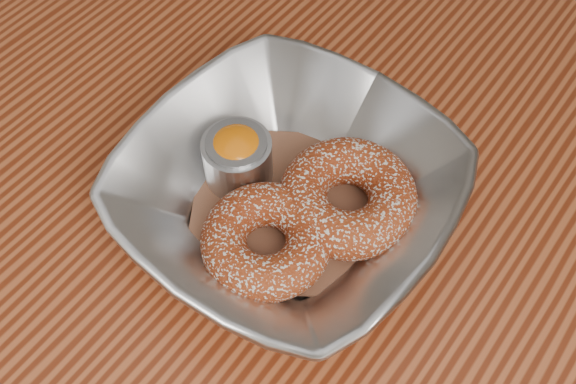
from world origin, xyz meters
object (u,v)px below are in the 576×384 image
Objects in this scene: table at (372,292)px; donut_front at (266,241)px; serving_bowl at (288,193)px; ramekin at (238,157)px; donut_back at (348,197)px.

table is 12.83× the size of donut_front.
ramekin is at bearing 178.92° from serving_bowl.
donut_back reaches higher than table.
donut_front is 1.77× the size of ramekin.
serving_bowl reaches higher than donut_front.
donut_back is 1.93× the size of ramekin.
table is 5.04× the size of serving_bowl.
table is 0.18m from ramekin.
donut_back is at bearing -172.05° from table.
donut_back is at bearing 15.17° from ramekin.
serving_bowl is at bearing -1.08° from ramekin.
serving_bowl is 0.04m from donut_back.
donut_back is (0.04, 0.02, -0.00)m from serving_bowl.
table is 22.66× the size of ramekin.
donut_front is at bearing -34.56° from ramekin.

